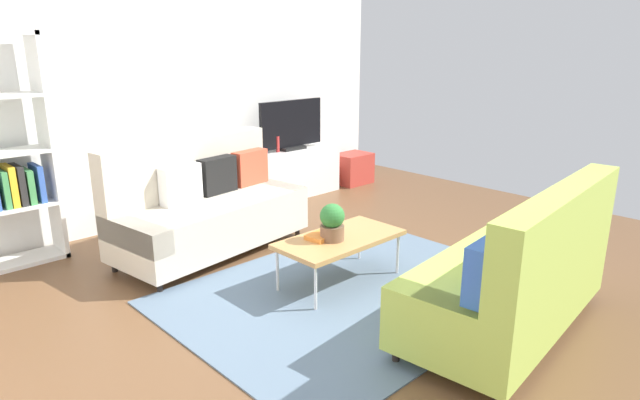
{
  "coord_description": "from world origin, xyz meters",
  "views": [
    {
      "loc": [
        -3.0,
        -2.89,
        2.01
      ],
      "look_at": [
        0.19,
        0.45,
        0.65
      ],
      "focal_mm": 30.43,
      "sensor_mm": 36.0,
      "label": 1
    }
  ],
  "objects_px": {
    "couch_green": "(515,275)",
    "storage_trunk": "(353,168)",
    "table_book_0": "(321,236)",
    "potted_plant": "(332,222)",
    "vase_1": "(262,148)",
    "vase_0": "(253,148)",
    "coffee_table": "(340,240)",
    "bottle_0": "(278,144)",
    "tv": "(291,126)",
    "tv_console": "(291,173)",
    "couch_beige": "(207,207)"
  },
  "relations": [
    {
      "from": "coffee_table",
      "to": "vase_1",
      "type": "xyz_separation_m",
      "value": [
        1.05,
        2.41,
        0.31
      ]
    },
    {
      "from": "storage_trunk",
      "to": "tv",
      "type": "bearing_deg",
      "value": 175.84
    },
    {
      "from": "potted_plant",
      "to": "table_book_0",
      "type": "height_order",
      "value": "potted_plant"
    },
    {
      "from": "tv_console",
      "to": "vase_0",
      "type": "bearing_deg",
      "value": 175.07
    },
    {
      "from": "couch_beige",
      "to": "tv",
      "type": "relative_size",
      "value": 1.99
    },
    {
      "from": "tv",
      "to": "vase_0",
      "type": "bearing_deg",
      "value": 173.12
    },
    {
      "from": "coffee_table",
      "to": "tv",
      "type": "bearing_deg",
      "value": 57.66
    },
    {
      "from": "table_book_0",
      "to": "potted_plant",
      "type": "bearing_deg",
      "value": -65.01
    },
    {
      "from": "table_book_0",
      "to": "tv",
      "type": "bearing_deg",
      "value": 54.31
    },
    {
      "from": "couch_green",
      "to": "potted_plant",
      "type": "bearing_deg",
      "value": 99.71
    },
    {
      "from": "tv",
      "to": "bottle_0",
      "type": "relative_size",
      "value": 4.9
    },
    {
      "from": "tv_console",
      "to": "tv",
      "type": "bearing_deg",
      "value": -90.0
    },
    {
      "from": "couch_green",
      "to": "vase_1",
      "type": "height_order",
      "value": "couch_green"
    },
    {
      "from": "storage_trunk",
      "to": "vase_0",
      "type": "height_order",
      "value": "vase_0"
    },
    {
      "from": "storage_trunk",
      "to": "bottle_0",
      "type": "relative_size",
      "value": 2.55
    },
    {
      "from": "storage_trunk",
      "to": "potted_plant",
      "type": "xyz_separation_m",
      "value": [
        -2.68,
        -2.26,
        0.36
      ]
    },
    {
      "from": "tv",
      "to": "bottle_0",
      "type": "distance_m",
      "value": 0.33
    },
    {
      "from": "tv_console",
      "to": "storage_trunk",
      "type": "xyz_separation_m",
      "value": [
        1.1,
        -0.1,
        -0.1
      ]
    },
    {
      "from": "couch_beige",
      "to": "vase_0",
      "type": "xyz_separation_m",
      "value": [
        1.3,
        0.99,
        0.28
      ]
    },
    {
      "from": "tv",
      "to": "potted_plant",
      "type": "distance_m",
      "value": 2.85
    },
    {
      "from": "table_book_0",
      "to": "vase_1",
      "type": "height_order",
      "value": "vase_1"
    },
    {
      "from": "potted_plant",
      "to": "tv_console",
      "type": "bearing_deg",
      "value": 56.25
    },
    {
      "from": "coffee_table",
      "to": "potted_plant",
      "type": "bearing_deg",
      "value": -178.36
    },
    {
      "from": "couch_beige",
      "to": "vase_1",
      "type": "bearing_deg",
      "value": -153.35
    },
    {
      "from": "table_book_0",
      "to": "couch_green",
      "type": "bearing_deg",
      "value": -74.0
    },
    {
      "from": "bottle_0",
      "to": "table_book_0",
      "type": "bearing_deg",
      "value": -121.55
    },
    {
      "from": "coffee_table",
      "to": "potted_plant",
      "type": "distance_m",
      "value": 0.21
    },
    {
      "from": "tv",
      "to": "vase_1",
      "type": "distance_m",
      "value": 0.51
    },
    {
      "from": "tv",
      "to": "vase_1",
      "type": "bearing_deg",
      "value": 170.84
    },
    {
      "from": "table_book_0",
      "to": "vase_1",
      "type": "xyz_separation_m",
      "value": [
        1.18,
        2.32,
        0.26
      ]
    },
    {
      "from": "storage_trunk",
      "to": "vase_1",
      "type": "distance_m",
      "value": 1.62
    },
    {
      "from": "couch_green",
      "to": "bottle_0",
      "type": "xyz_separation_m",
      "value": [
        0.94,
        3.74,
        0.3
      ]
    },
    {
      "from": "couch_green",
      "to": "tv_console",
      "type": "bearing_deg",
      "value": 66.87
    },
    {
      "from": "tv_console",
      "to": "tv",
      "type": "height_order",
      "value": "tv"
    },
    {
      "from": "tv_console",
      "to": "tv",
      "type": "xyz_separation_m",
      "value": [
        0.0,
        -0.02,
        0.63
      ]
    },
    {
      "from": "vase_0",
      "to": "couch_green",
      "type": "bearing_deg",
      "value": -99.01
    },
    {
      "from": "coffee_table",
      "to": "table_book_0",
      "type": "distance_m",
      "value": 0.17
    },
    {
      "from": "vase_1",
      "to": "tv_console",
      "type": "bearing_deg",
      "value": -6.57
    },
    {
      "from": "vase_1",
      "to": "storage_trunk",
      "type": "bearing_deg",
      "value": -5.58
    },
    {
      "from": "coffee_table",
      "to": "bottle_0",
      "type": "xyz_separation_m",
      "value": [
        1.23,
        2.32,
        0.35
      ]
    },
    {
      "from": "couch_beige",
      "to": "table_book_0",
      "type": "xyz_separation_m",
      "value": [
        0.26,
        -1.34,
        -0.01
      ]
    },
    {
      "from": "vase_1",
      "to": "bottle_0",
      "type": "bearing_deg",
      "value": -25.7
    },
    {
      "from": "coffee_table",
      "to": "couch_green",
      "type": "bearing_deg",
      "value": -78.33
    },
    {
      "from": "couch_beige",
      "to": "coffee_table",
      "type": "xyz_separation_m",
      "value": [
        0.4,
        -1.42,
        -0.06
      ]
    },
    {
      "from": "storage_trunk",
      "to": "potted_plant",
      "type": "distance_m",
      "value": 3.52
    },
    {
      "from": "couch_beige",
      "to": "couch_green",
      "type": "distance_m",
      "value": 2.93
    },
    {
      "from": "couch_green",
      "to": "storage_trunk",
      "type": "xyz_separation_m",
      "value": [
        2.29,
        3.68,
        -0.22
      ]
    },
    {
      "from": "bottle_0",
      "to": "tv",
      "type": "bearing_deg",
      "value": 4.62
    },
    {
      "from": "coffee_table",
      "to": "table_book_0",
      "type": "bearing_deg",
      "value": 148.41
    },
    {
      "from": "coffee_table",
      "to": "tv_console",
      "type": "distance_m",
      "value": 2.79
    }
  ]
}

